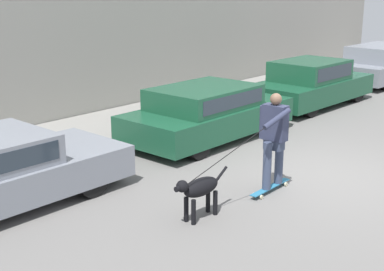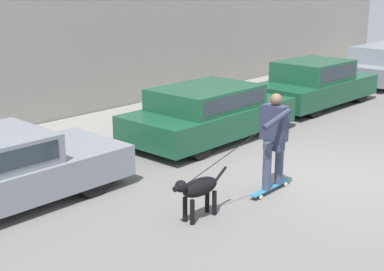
% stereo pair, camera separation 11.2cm
% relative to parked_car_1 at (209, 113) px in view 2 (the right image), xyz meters
% --- Properties ---
extents(ground_plane, '(36.00, 36.00, 0.00)m').
position_rel_parked_car_1_xyz_m(ground_plane, '(-0.49, -3.21, -0.60)').
color(ground_plane, slate).
extents(back_wall, '(32.00, 0.30, 4.52)m').
position_rel_parked_car_1_xyz_m(back_wall, '(-0.49, 3.63, 1.66)').
color(back_wall, gray).
rests_on(back_wall, ground_plane).
extents(sidewalk_curb, '(30.00, 2.36, 0.16)m').
position_rel_parked_car_1_xyz_m(sidewalk_curb, '(-0.49, 2.28, -0.52)').
color(sidewalk_curb, gray).
rests_on(sidewalk_curb, ground_plane).
extents(parked_car_1, '(4.17, 1.84, 1.21)m').
position_rel_parked_car_1_xyz_m(parked_car_1, '(0.00, 0.00, 0.00)').
color(parked_car_1, black).
rests_on(parked_car_1, ground_plane).
extents(parked_car_2, '(4.24, 1.86, 1.30)m').
position_rel_parked_car_1_xyz_m(parked_car_2, '(4.64, 0.00, 0.02)').
color(parked_car_2, black).
rests_on(parked_car_2, ground_plane).
extents(dog, '(1.11, 0.30, 0.70)m').
position_rel_parked_car_1_xyz_m(dog, '(-3.37, -2.66, -0.13)').
color(dog, black).
rests_on(dog, ground_plane).
extents(skateboarder, '(2.52, 0.59, 1.68)m').
position_rel_parked_car_1_xyz_m(skateboarder, '(-1.71, -2.84, 0.35)').
color(skateboarder, beige).
rests_on(skateboarder, ground_plane).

